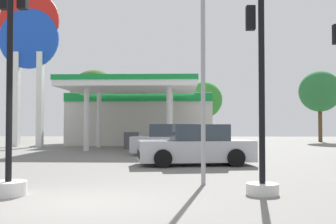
# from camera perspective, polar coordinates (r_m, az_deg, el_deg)

# --- Properties ---
(ground_plane) EXTENTS (90.00, 90.00, 0.00)m
(ground_plane) POSITION_cam_1_polar(r_m,az_deg,el_deg) (8.62, -13.48, -12.50)
(ground_plane) COLOR slate
(ground_plane) RESTS_ON ground
(gas_station) EXTENTS (11.04, 12.54, 4.47)m
(gas_station) POSITION_cam_1_polar(r_m,az_deg,el_deg) (31.68, -3.93, -0.56)
(gas_station) COLOR beige
(gas_station) RESTS_ON ground
(station_pole_sign) EXTENTS (4.39, 0.56, 11.37)m
(station_pole_sign) POSITION_cam_1_polar(r_m,az_deg,el_deg) (31.35, -19.10, 8.60)
(station_pole_sign) COLOR white
(station_pole_sign) RESTS_ON ground
(car_1) EXTENTS (4.80, 2.67, 1.62)m
(car_1) POSITION_cam_1_polar(r_m,az_deg,el_deg) (20.97, 1.13, -4.15)
(car_1) COLOR black
(car_1) RESTS_ON ground
(car_2) EXTENTS (4.75, 2.59, 1.61)m
(car_2) POSITION_cam_1_polar(r_m,az_deg,el_deg) (16.10, 3.97, -4.89)
(car_2) COLOR black
(car_2) RESTS_ON ground
(traffic_signal_0) EXTENTS (0.74, 0.74, 4.52)m
(traffic_signal_0) POSITION_cam_1_polar(r_m,az_deg,el_deg) (9.56, 12.97, -3.07)
(traffic_signal_0) COLOR silver
(traffic_signal_0) RESTS_ON ground
(traffic_signal_2) EXTENTS (0.81, 0.81, 4.97)m
(traffic_signal_2) POSITION_cam_1_polar(r_m,az_deg,el_deg) (9.87, -21.50, -1.75)
(traffic_signal_2) COLOR silver
(traffic_signal_2) RESTS_ON ground
(tree_1) EXTENTS (4.34, 4.34, 6.59)m
(tree_1) POSITION_cam_1_polar(r_m,az_deg,el_deg) (37.38, -10.35, 2.87)
(tree_1) COLOR brown
(tree_1) RESTS_ON ground
(tree_2) EXTENTS (3.45, 3.45, 5.68)m
(tree_2) POSITION_cam_1_polar(r_m,az_deg,el_deg) (38.34, 5.12, 1.73)
(tree_2) COLOR brown
(tree_2) RESTS_ON ground
(tree_3) EXTENTS (3.77, 3.77, 6.53)m
(tree_3) POSITION_cam_1_polar(r_m,az_deg,el_deg) (39.59, 20.70, 2.74)
(tree_3) COLOR brown
(tree_3) RESTS_ON ground
(corner_streetlamp) EXTENTS (0.24, 1.48, 6.69)m
(corner_streetlamp) POSITION_cam_1_polar(r_m,az_deg,el_deg) (10.86, 5.03, 11.18)
(corner_streetlamp) COLOR gray
(corner_streetlamp) RESTS_ON ground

